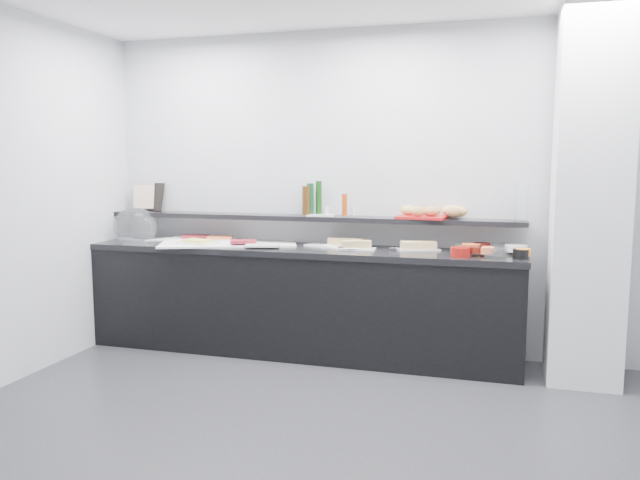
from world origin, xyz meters
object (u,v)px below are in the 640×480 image
(condiment_tray, at_px, (321,215))
(carafe, at_px, (522,202))
(cloche_base, at_px, (145,239))
(bread_tray, at_px, (422,217))
(sandwich_plate_mid, at_px, (357,249))
(framed_print, at_px, (155,197))

(condiment_tray, bearing_deg, carafe, -13.98)
(cloche_base, height_order, bread_tray, bread_tray)
(cloche_base, bearing_deg, carafe, 27.35)
(condiment_tray, distance_m, bread_tray, 0.85)
(sandwich_plate_mid, bearing_deg, condiment_tray, 147.23)
(framed_print, relative_size, bread_tray, 0.67)
(cloche_base, distance_m, sandwich_plate_mid, 1.95)
(cloche_base, distance_m, condiment_tray, 1.61)
(cloche_base, distance_m, bread_tray, 2.46)
(cloche_base, height_order, carafe, carafe)
(sandwich_plate_mid, bearing_deg, cloche_base, 175.02)
(cloche_base, bearing_deg, sandwich_plate_mid, 24.04)
(framed_print, bearing_deg, sandwich_plate_mid, 14.11)
(framed_print, distance_m, carafe, 3.24)
(condiment_tray, xyz_separation_m, carafe, (1.61, -0.02, 0.14))
(cloche_base, height_order, framed_print, framed_print)
(carafe, bearing_deg, sandwich_plate_mid, -172.13)
(cloche_base, relative_size, condiment_tray, 1.83)
(framed_print, height_order, bread_tray, framed_print)
(framed_print, distance_m, bread_tray, 2.48)
(cloche_base, relative_size, carafe, 1.43)
(carafe, bearing_deg, cloche_base, -177.21)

